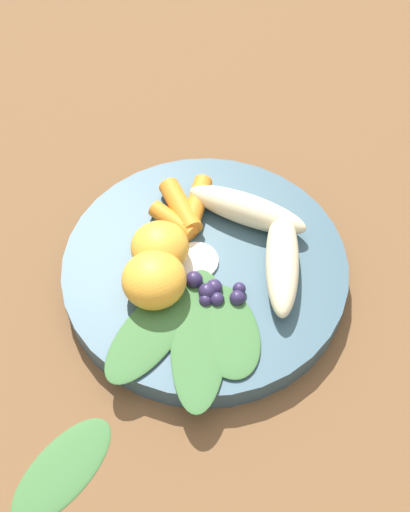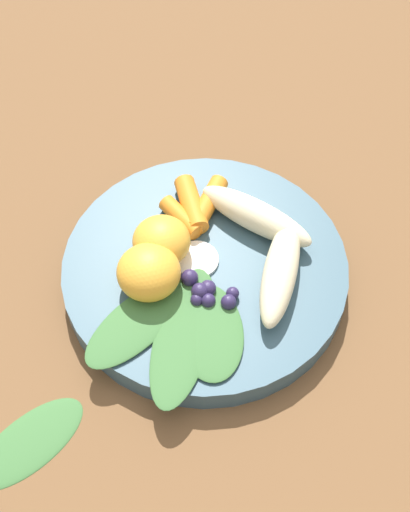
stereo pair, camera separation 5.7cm
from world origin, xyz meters
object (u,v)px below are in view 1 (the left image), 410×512
object	(u,v)px
banana_peeled_right	(282,260)
bowl	(205,270)
banana_peeled_left	(247,210)
kale_leaf_stray	(62,469)
orange_segment_near	(154,280)

from	to	relation	value
banana_peeled_right	bowl	bearing A→B (deg)	86.99
bowl	banana_peeled_right	distance (m)	0.07
bowl	banana_peeled_left	xyz separation A→B (m)	(0.06, 0.01, 0.03)
bowl	banana_peeled_right	xyz separation A→B (m)	(0.04, -0.05, 0.03)
kale_leaf_stray	banana_peeled_left	bearing A→B (deg)	-176.10
bowl	banana_peeled_right	world-z (taller)	banana_peeled_right
bowl	banana_peeled_right	bearing A→B (deg)	-49.70
banana_peeled_left	kale_leaf_stray	distance (m)	0.27
banana_peeled_left	banana_peeled_right	size ratio (longest dim) A/B	1.00
banana_peeled_right	orange_segment_near	world-z (taller)	orange_segment_near
bowl	banana_peeled_left	size ratio (longest dim) A/B	2.23
banana_peeled_left	banana_peeled_right	xyz separation A→B (m)	(-0.02, -0.06, 0.00)
banana_peeled_left	banana_peeled_right	distance (m)	0.06
orange_segment_near	kale_leaf_stray	size ratio (longest dim) A/B	0.55
banana_peeled_left	kale_leaf_stray	size ratio (longest dim) A/B	1.16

